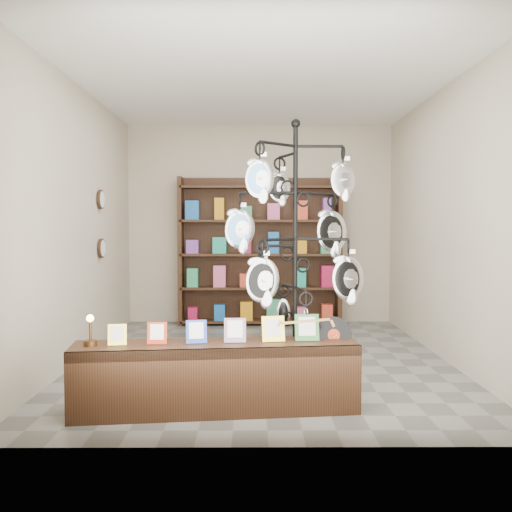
{
  "coord_description": "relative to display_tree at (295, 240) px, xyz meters",
  "views": [
    {
      "loc": [
        -0.1,
        -6.22,
        1.47
      ],
      "look_at": [
        -0.08,
        -1.0,
        1.2
      ],
      "focal_mm": 40.0,
      "sensor_mm": 36.0,
      "label": 1
    }
  ],
  "objects": [
    {
      "name": "ground",
      "position": [
        -0.25,
        1.5,
        -1.36
      ],
      "size": [
        5.0,
        5.0,
        0.0
      ],
      "primitive_type": "plane",
      "color": "slate",
      "rests_on": "ground"
    },
    {
      "name": "room_envelope",
      "position": [
        -0.25,
        1.5,
        0.49
      ],
      "size": [
        5.0,
        5.0,
        5.0
      ],
      "color": "#BBB196",
      "rests_on": "ground"
    },
    {
      "name": "display_tree",
      "position": [
        0.0,
        0.0,
        0.0
      ],
      "size": [
        1.27,
        1.27,
        2.35
      ],
      "rotation": [
        0.0,
        0.0,
        0.36
      ],
      "color": "black",
      "rests_on": "ground"
    },
    {
      "name": "front_shelf",
      "position": [
        -0.64,
        -0.26,
        -1.08
      ],
      "size": [
        2.28,
        0.7,
        0.79
      ],
      "rotation": [
        0.0,
        0.0,
        0.11
      ],
      "color": "black",
      "rests_on": "ground"
    },
    {
      "name": "back_shelving",
      "position": [
        -0.25,
        3.79,
        -0.33
      ],
      "size": [
        2.42,
        0.36,
        2.2
      ],
      "color": "black",
      "rests_on": "ground"
    },
    {
      "name": "wall_clocks",
      "position": [
        -2.22,
        2.3,
        0.14
      ],
      "size": [
        0.03,
        0.24,
        0.84
      ],
      "color": "black",
      "rests_on": "ground"
    }
  ]
}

